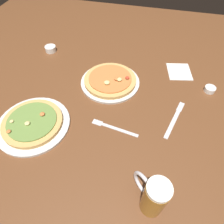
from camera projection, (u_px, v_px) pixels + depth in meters
name	position (u px, v px, depth m)	size (l,w,h in m)	color
ground_plane	(112.00, 117.00, 0.93)	(2.40, 2.40, 0.03)	brown
pizza_plate_near	(33.00, 123.00, 0.87)	(0.32, 0.32, 0.05)	silver
pizza_plate_far	(110.00, 81.00, 1.04)	(0.31, 0.31, 0.05)	silver
beer_mug_dark	(153.00, 196.00, 0.60)	(0.11, 0.11, 0.17)	#9E6619
ramekin_sauce	(210.00, 89.00, 1.01)	(0.05, 0.05, 0.03)	white
ramekin_butter	(51.00, 49.00, 1.23)	(0.07, 0.07, 0.03)	white
napkin_folded	(179.00, 71.00, 1.11)	(0.13, 0.15, 0.01)	silver
fork_left	(114.00, 128.00, 0.87)	(0.21, 0.05, 0.01)	silver
knife_right	(175.00, 119.00, 0.90)	(0.09, 0.23, 0.01)	silver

